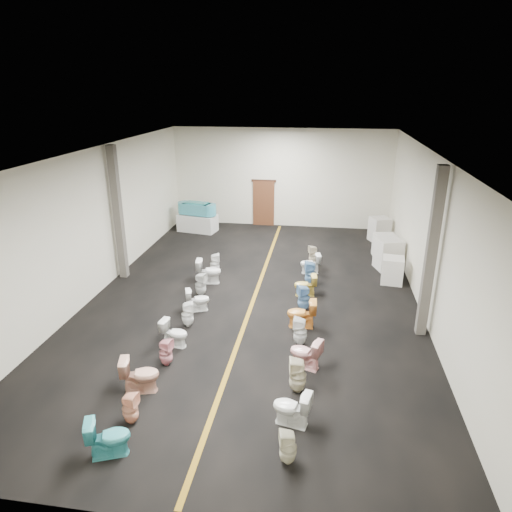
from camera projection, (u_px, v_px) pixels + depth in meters
The scene contains 38 objects.
floor at pixel (254, 297), 14.35m from camera, with size 16.00×16.00×0.00m, color black.
ceiling at pixel (254, 152), 12.77m from camera, with size 16.00×16.00×0.00m, color black.
wall_back at pixel (281, 178), 20.96m from camera, with size 10.00×10.00×0.00m, color beige.
wall_front at pixel (163, 401), 6.15m from camera, with size 10.00×10.00×0.00m, color beige.
wall_left at pixel (97, 222), 14.26m from camera, with size 16.00×16.00×0.00m, color beige.
wall_right at pixel (429, 237), 12.85m from camera, with size 16.00×16.00×0.00m, color beige.
aisle_stripe at pixel (254, 297), 14.34m from camera, with size 0.12×15.60×0.01m, color #8F6614.
back_door at pixel (264, 203), 21.44m from camera, with size 1.00×0.10×2.10m, color #562D19.
door_frame at pixel (264, 181), 21.08m from camera, with size 1.15×0.08×0.10m, color #331C11.
column_left at pixel (118, 214), 15.15m from camera, with size 0.25×0.25×4.50m, color #59544C.
column_right at pixel (431, 255), 11.50m from camera, with size 0.25×0.25×4.50m, color #59544C.
display_table at pixel (198, 223), 20.76m from camera, with size 1.71×0.85×0.76m, color silver.
bathtub at pixel (197, 208), 20.52m from camera, with size 1.83×0.93×0.55m.
appliance_crate_a at pixel (392, 270), 15.27m from camera, with size 0.69×0.69×0.89m, color white.
appliance_crate_b at pixel (388, 254), 16.39m from camera, with size 0.82×0.82×1.13m, color silver.
appliance_crate_c at pixel (384, 246), 17.56m from camera, with size 0.79×0.79×0.89m, color silver.
appliance_crate_d at pixel (379, 229), 19.36m from camera, with size 0.72×0.72×1.03m, color beige.
toilet_left_0 at pixel (109, 437), 8.10m from camera, with size 0.43×0.76×0.78m, color teal.
toilet_left_1 at pixel (130, 408), 8.89m from camera, with size 0.31×0.31×0.68m, color #FDB38F.
toilet_left_2 at pixel (140, 375), 9.80m from camera, with size 0.46×0.81×0.83m, color #DBA088.
toilet_left_3 at pixel (166, 352), 10.76m from camera, with size 0.31×0.32×0.69m, color pink.
toilet_left_4 at pixel (174, 333), 11.56m from camera, with size 0.40×0.70×0.71m, color white.
toilet_left_5 at pixel (188, 314), 12.50m from camera, with size 0.33×0.34×0.73m, color white.
toilet_left_6 at pixel (198, 300), 13.39m from camera, with size 0.39×0.68×0.70m, color white.
toilet_left_7 at pixel (201, 284), 14.33m from camera, with size 0.34×0.35×0.76m, color silver.
toilet_left_8 at pixel (209, 271), 15.26m from camera, with size 0.47×0.82×0.84m, color white.
toilet_left_9 at pixel (215, 264), 16.05m from camera, with size 0.33×0.34×0.73m, color white.
toilet_right_0 at pixel (288, 447), 7.94m from camera, with size 0.30×0.31×0.68m, color beige.
toilet_right_1 at pixel (292, 408), 8.84m from camera, with size 0.43×0.75×0.77m, color white.
toilet_right_2 at pixel (298, 375), 9.79m from camera, with size 0.37×0.37×0.81m, color beige.
toilet_right_3 at pixel (305, 353), 10.65m from camera, with size 0.43×0.76×0.77m, color #F6B1AF.
toilet_right_4 at pixel (300, 332), 11.58m from camera, with size 0.35×0.35×0.77m, color white.
toilet_right_5 at pixel (302, 314), 12.44m from camera, with size 0.45×0.79×0.81m, color orange.
toilet_right_6 at pixel (304, 298), 13.39m from camera, with size 0.36×0.36×0.79m, color #6E9FCF.
toilet_right_7 at pixel (305, 285), 14.34m from camera, with size 0.40×0.70×0.71m, color #DEC04F.
toilet_right_8 at pixel (311, 273), 15.07m from camera, with size 0.38×0.39×0.84m, color #6899CA.
toilet_right_9 at pixel (310, 264), 16.08m from camera, with size 0.40×0.70×0.71m, color white.
toilet_right_10 at pixel (313, 255), 16.92m from camera, with size 0.32×0.32×0.71m, color beige.
Camera 1 is at (2.01, -12.82, 6.24)m, focal length 32.00 mm.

